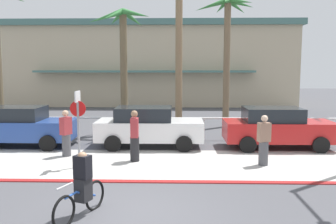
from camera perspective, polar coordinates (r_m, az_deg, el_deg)
The scene contains 15 objects.
ground_plane at distance 18.32m, azimuth -1.88°, elevation -3.40°, with size 80.00×80.00×0.00m, color #4C4C51.
sidewalk_strip at distance 12.67m, azimuth -3.45°, elevation -8.11°, with size 44.00×4.00×0.02m, color beige.
curb_paint at distance 10.76m, azimuth -4.38°, elevation -10.86°, with size 44.00×0.24×0.03m, color maroon.
building_backdrop at distance 34.72m, azimuth -3.01°, elevation 7.58°, with size 26.18×10.67×7.27m.
rail_fence at distance 16.71m, azimuth -2.19°, elevation -1.50°, with size 27.65×0.08×1.04m.
stop_sign_bike_lane at distance 12.21m, azimuth -13.99°, elevation -0.90°, with size 0.52×0.56×2.56m.
palm_tree_3 at distance 18.36m, azimuth -7.16°, elevation 10.93°, with size 3.07×3.00×6.20m.
palm_tree_5 at distance 20.45m, azimuth 9.30°, elevation 12.65°, with size 3.24×3.60×7.08m.
car_blue_1 at distance 16.43m, azimuth -22.25°, elevation -2.06°, with size 4.40×2.02×1.69m.
car_white_2 at distance 15.11m, azimuth -3.08°, elevation -2.30°, with size 4.40×2.02×1.69m.
car_red_3 at distance 15.54m, azimuth 16.78°, elevation -2.33°, with size 4.40×2.02×1.69m.
cyclist_blue_0 at distance 8.41m, azimuth -13.43°, elevation -11.36°, with size 0.74×1.71×1.50m.
pedestrian_0 at distance 12.66m, azimuth 14.87°, elevation -4.65°, with size 0.45×0.39×1.74m.
pedestrian_1 at distance 14.01m, azimuth -15.78°, elevation -3.53°, with size 0.43×0.48×1.75m.
pedestrian_2 at distance 12.81m, azimuth -5.29°, elevation -4.07°, with size 0.33×0.41×1.83m.
Camera 1 is at (1.08, -7.99, 3.32)m, focal length 38.64 mm.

